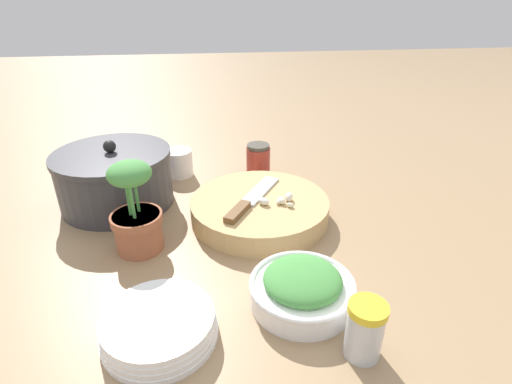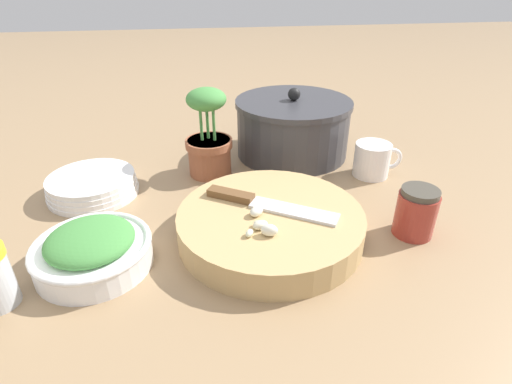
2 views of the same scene
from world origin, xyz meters
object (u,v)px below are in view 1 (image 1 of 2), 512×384
object	(u,v)px
spice_jar	(365,330)
honey_jar	(258,159)
coffee_mug	(179,163)
plate_stack	(159,326)
garlic_cloves	(279,200)
potted_herb	(136,214)
chef_knife	(250,200)
stock_pot	(115,178)
herb_bowl	(302,288)
cutting_board	(260,209)

from	to	relation	value
spice_jar	honey_jar	distance (m)	0.62
coffee_mug	plate_stack	bearing A→B (deg)	179.42
garlic_cloves	potted_herb	bearing A→B (deg)	102.09
chef_knife	garlic_cloves	world-z (taller)	garlic_cloves
garlic_cloves	stock_pot	size ratio (longest dim) A/B	0.31
herb_bowl	coffee_mug	bearing A→B (deg)	22.44
coffee_mug	honey_jar	bearing A→B (deg)	-95.01
cutting_board	spice_jar	world-z (taller)	spice_jar
herb_bowl	potted_herb	distance (m)	0.34
potted_herb	spice_jar	bearing A→B (deg)	-131.28
garlic_cloves	honey_jar	world-z (taller)	honey_jar
spice_jar	potted_herb	world-z (taller)	potted_herb
chef_knife	herb_bowl	world-z (taller)	herb_bowl
coffee_mug	herb_bowl	bearing A→B (deg)	-157.56
garlic_cloves	spice_jar	bearing A→B (deg)	-171.65
herb_bowl	stock_pot	bearing A→B (deg)	42.63
cutting_board	spice_jar	xyz separation A→B (m)	(-0.38, -0.09, 0.02)
spice_jar	stock_pot	distance (m)	0.65
chef_knife	herb_bowl	bearing A→B (deg)	-46.23
cutting_board	coffee_mug	xyz separation A→B (m)	(0.25, 0.19, 0.01)
spice_jar	chef_knife	bearing A→B (deg)	17.19
chef_knife	coffee_mug	distance (m)	0.31
spice_jar	plate_stack	distance (m)	0.29
stock_pot	honey_jar	bearing A→B (deg)	-70.70
honey_jar	potted_herb	xyz separation A→B (m)	(-0.32, 0.28, 0.04)
herb_bowl	spice_jar	bearing A→B (deg)	-151.31
chef_knife	stock_pot	distance (m)	0.32
chef_knife	garlic_cloves	distance (m)	0.06
cutting_board	herb_bowl	size ratio (longest dim) A/B	1.75
potted_herb	plate_stack	bearing A→B (deg)	-166.32
stock_pot	herb_bowl	bearing A→B (deg)	-137.37
spice_jar	stock_pot	xyz separation A→B (m)	(0.50, 0.41, 0.02)
coffee_mug	honey_jar	distance (m)	0.21
cutting_board	herb_bowl	world-z (taller)	herb_bowl
cutting_board	plate_stack	distance (m)	0.37
chef_knife	honey_jar	bearing A→B (deg)	110.16
garlic_cloves	potted_herb	distance (m)	0.29
herb_bowl	potted_herb	bearing A→B (deg)	56.09
chef_knife	plate_stack	xyz separation A→B (m)	(-0.31, 0.17, -0.03)
herb_bowl	plate_stack	xyz separation A→B (m)	(-0.04, 0.22, -0.01)
cutting_board	stock_pot	size ratio (longest dim) A/B	1.15
honey_jar	garlic_cloves	bearing A→B (deg)	-177.57
stock_pot	garlic_cloves	bearing A→B (deg)	-110.50
cutting_board	plate_stack	xyz separation A→B (m)	(-0.31, 0.19, -0.00)
herb_bowl	cutting_board	bearing A→B (deg)	6.64
coffee_mug	chef_knife	bearing A→B (deg)	-148.40
garlic_cloves	honey_jar	distance (m)	0.26
spice_jar	coffee_mug	distance (m)	0.69
coffee_mug	honey_jar	xyz separation A→B (m)	(-0.02, -0.21, 0.01)
stock_pot	plate_stack	bearing A→B (deg)	-163.01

